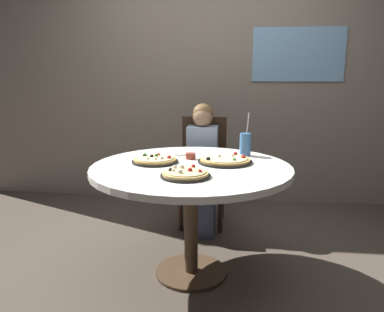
% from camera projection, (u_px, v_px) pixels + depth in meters
% --- Properties ---
extents(ground_plane, '(8.00, 8.00, 0.00)m').
position_uv_depth(ground_plane, '(191.00, 273.00, 2.51)').
color(ground_plane, '#4C4238').
extents(wall_with_window, '(5.20, 0.14, 2.90)m').
position_uv_depth(wall_with_window, '(210.00, 62.00, 3.79)').
color(wall_with_window, gray).
rests_on(wall_with_window, ground_plane).
extents(dining_table, '(1.27, 1.27, 0.75)m').
position_uv_depth(dining_table, '(191.00, 179.00, 2.37)').
color(dining_table, silver).
rests_on(dining_table, ground_plane).
extents(chair_wooden, '(0.40, 0.40, 0.95)m').
position_uv_depth(chair_wooden, '(203.00, 164.00, 3.32)').
color(chair_wooden, '#382619').
rests_on(chair_wooden, ground_plane).
extents(diner_child, '(0.26, 0.41, 1.08)m').
position_uv_depth(diner_child, '(201.00, 175.00, 3.15)').
color(diner_child, '#3F4766').
rests_on(diner_child, ground_plane).
extents(pizza_veggie, '(0.28, 0.28, 0.05)m').
position_uv_depth(pizza_veggie, '(185.00, 174.00, 2.08)').
color(pizza_veggie, black).
rests_on(pizza_veggie, dining_table).
extents(pizza_cheese, '(0.30, 0.30, 0.05)m').
position_uv_depth(pizza_cheese, '(155.00, 160.00, 2.43)').
color(pizza_cheese, black).
rests_on(pizza_cheese, dining_table).
extents(pizza_pepperoni, '(0.36, 0.36, 0.05)m').
position_uv_depth(pizza_pepperoni, '(225.00, 160.00, 2.42)').
color(pizza_pepperoni, black).
rests_on(pizza_pepperoni, dining_table).
extents(soda_cup, '(0.08, 0.08, 0.31)m').
position_uv_depth(soda_cup, '(245.00, 144.00, 2.62)').
color(soda_cup, '#3F72B2').
rests_on(soda_cup, dining_table).
extents(sauce_bowl, '(0.07, 0.07, 0.04)m').
position_uv_depth(sauce_bowl, '(191.00, 156.00, 2.53)').
color(sauce_bowl, brown).
rests_on(sauce_bowl, dining_table).
extents(plate_small, '(0.18, 0.18, 0.01)m').
position_uv_depth(plate_small, '(182.00, 153.00, 2.71)').
color(plate_small, white).
rests_on(plate_small, dining_table).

